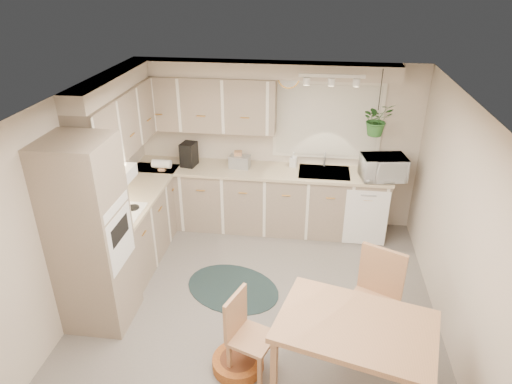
# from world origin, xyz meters

# --- Properties ---
(floor) EXTENTS (4.20, 4.20, 0.00)m
(floor) POSITION_xyz_m (0.00, 0.00, 0.00)
(floor) COLOR slate
(floor) RESTS_ON ground
(ceiling) EXTENTS (4.20, 4.20, 0.00)m
(ceiling) POSITION_xyz_m (0.00, 0.00, 2.40)
(ceiling) COLOR white
(ceiling) RESTS_ON wall_back
(wall_back) EXTENTS (4.00, 0.04, 2.40)m
(wall_back) POSITION_xyz_m (0.00, 2.10, 1.20)
(wall_back) COLOR beige
(wall_back) RESTS_ON floor
(wall_front) EXTENTS (4.00, 0.04, 2.40)m
(wall_front) POSITION_xyz_m (0.00, -2.10, 1.20)
(wall_front) COLOR beige
(wall_front) RESTS_ON floor
(wall_left) EXTENTS (0.04, 4.20, 2.40)m
(wall_left) POSITION_xyz_m (-2.00, 0.00, 1.20)
(wall_left) COLOR beige
(wall_left) RESTS_ON floor
(wall_right) EXTENTS (0.04, 4.20, 2.40)m
(wall_right) POSITION_xyz_m (2.00, 0.00, 1.20)
(wall_right) COLOR beige
(wall_right) RESTS_ON floor
(base_cab_left) EXTENTS (0.60, 1.85, 0.90)m
(base_cab_left) POSITION_xyz_m (-1.70, 0.88, 0.45)
(base_cab_left) COLOR gray
(base_cab_left) RESTS_ON floor
(base_cab_back) EXTENTS (3.60, 0.60, 0.90)m
(base_cab_back) POSITION_xyz_m (-0.20, 1.80, 0.45)
(base_cab_back) COLOR gray
(base_cab_back) RESTS_ON floor
(counter_left) EXTENTS (0.64, 1.89, 0.04)m
(counter_left) POSITION_xyz_m (-1.69, 0.88, 0.92)
(counter_left) COLOR #C2AF8E
(counter_left) RESTS_ON base_cab_left
(counter_back) EXTENTS (3.64, 0.64, 0.04)m
(counter_back) POSITION_xyz_m (-0.20, 1.79, 0.92)
(counter_back) COLOR #C2AF8E
(counter_back) RESTS_ON base_cab_back
(oven_stack) EXTENTS (0.65, 0.65, 2.10)m
(oven_stack) POSITION_xyz_m (-1.68, -0.38, 1.05)
(oven_stack) COLOR gray
(oven_stack) RESTS_ON floor
(wall_oven_face) EXTENTS (0.02, 0.56, 0.58)m
(wall_oven_face) POSITION_xyz_m (-1.35, -0.38, 1.05)
(wall_oven_face) COLOR white
(wall_oven_face) RESTS_ON oven_stack
(upper_cab_left) EXTENTS (0.35, 2.00, 0.75)m
(upper_cab_left) POSITION_xyz_m (-1.82, 1.00, 1.83)
(upper_cab_left) COLOR gray
(upper_cab_left) RESTS_ON wall_left
(upper_cab_back) EXTENTS (2.00, 0.35, 0.75)m
(upper_cab_back) POSITION_xyz_m (-1.00, 1.93, 1.83)
(upper_cab_back) COLOR gray
(upper_cab_back) RESTS_ON wall_back
(soffit_left) EXTENTS (0.30, 2.00, 0.20)m
(soffit_left) POSITION_xyz_m (-1.85, 1.00, 2.30)
(soffit_left) COLOR beige
(soffit_left) RESTS_ON wall_left
(soffit_back) EXTENTS (3.60, 0.30, 0.20)m
(soffit_back) POSITION_xyz_m (-0.20, 1.95, 2.30)
(soffit_back) COLOR beige
(soffit_back) RESTS_ON wall_back
(cooktop) EXTENTS (0.52, 0.58, 0.02)m
(cooktop) POSITION_xyz_m (-1.68, 0.30, 0.94)
(cooktop) COLOR white
(cooktop) RESTS_ON counter_left
(range_hood) EXTENTS (0.40, 0.60, 0.14)m
(range_hood) POSITION_xyz_m (-1.70, 0.30, 1.40)
(range_hood) COLOR white
(range_hood) RESTS_ON upper_cab_left
(window_blinds) EXTENTS (1.40, 0.02, 1.00)m
(window_blinds) POSITION_xyz_m (0.70, 2.07, 1.60)
(window_blinds) COLOR beige
(window_blinds) RESTS_ON wall_back
(window_frame) EXTENTS (1.50, 0.02, 1.10)m
(window_frame) POSITION_xyz_m (0.70, 2.08, 1.60)
(window_frame) COLOR silver
(window_frame) RESTS_ON wall_back
(sink) EXTENTS (0.70, 0.48, 0.10)m
(sink) POSITION_xyz_m (0.70, 1.80, 0.90)
(sink) COLOR #9C9FA4
(sink) RESTS_ON counter_back
(dishwasher_front) EXTENTS (0.58, 0.02, 0.83)m
(dishwasher_front) POSITION_xyz_m (1.30, 1.49, 0.42)
(dishwasher_front) COLOR white
(dishwasher_front) RESTS_ON base_cab_back
(track_light_bar) EXTENTS (0.80, 0.04, 0.04)m
(track_light_bar) POSITION_xyz_m (0.70, 1.55, 2.33)
(track_light_bar) COLOR white
(track_light_bar) RESTS_ON ceiling
(wall_clock) EXTENTS (0.30, 0.03, 0.30)m
(wall_clock) POSITION_xyz_m (0.15, 2.07, 2.18)
(wall_clock) COLOR #E9B052
(wall_clock) RESTS_ON wall_back
(dining_table) EXTENTS (1.49, 1.17, 0.83)m
(dining_table) POSITION_xyz_m (0.97, -1.05, 0.41)
(dining_table) COLOR tan
(dining_table) RESTS_ON floor
(chair_left) EXTENTS (0.51, 0.51, 0.85)m
(chair_left) POSITION_xyz_m (0.07, -0.90, 0.42)
(chair_left) COLOR tan
(chair_left) RESTS_ON floor
(chair_back) EXTENTS (0.65, 0.65, 1.04)m
(chair_back) POSITION_xyz_m (1.19, -0.39, 0.52)
(chair_back) COLOR tan
(chair_back) RESTS_ON floor
(braided_rug) EXTENTS (1.43, 1.28, 0.01)m
(braided_rug) POSITION_xyz_m (-0.34, 0.29, 0.01)
(braided_rug) COLOR black
(braided_rug) RESTS_ON floor
(pet_bed) EXTENTS (0.55, 0.55, 0.12)m
(pet_bed) POSITION_xyz_m (-0.08, -0.89, 0.06)
(pet_bed) COLOR #AC6222
(pet_bed) RESTS_ON floor
(microwave) EXTENTS (0.62, 0.41, 0.39)m
(microwave) POSITION_xyz_m (1.47, 1.70, 1.14)
(microwave) COLOR white
(microwave) RESTS_ON counter_back
(soap_bottle) EXTENTS (0.14, 0.23, 0.10)m
(soap_bottle) POSITION_xyz_m (0.26, 1.95, 0.99)
(soap_bottle) COLOR white
(soap_bottle) RESTS_ON counter_back
(hanging_plant) EXTENTS (0.53, 0.55, 0.33)m
(hanging_plant) POSITION_xyz_m (1.32, 1.70, 1.72)
(hanging_plant) COLOR #285C25
(hanging_plant) RESTS_ON ceiling
(coffee_maker) EXTENTS (0.23, 0.26, 0.34)m
(coffee_maker) POSITION_xyz_m (-1.22, 1.80, 1.11)
(coffee_maker) COLOR black
(coffee_maker) RESTS_ON counter_back
(toaster) EXTENTS (0.30, 0.19, 0.17)m
(toaster) POSITION_xyz_m (-0.49, 1.82, 1.03)
(toaster) COLOR #9C9FA4
(toaster) RESTS_ON counter_back
(knife_block) EXTENTS (0.11, 0.11, 0.23)m
(knife_block) POSITION_xyz_m (-0.52, 1.85, 1.06)
(knife_block) COLOR tan
(knife_block) RESTS_ON counter_back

